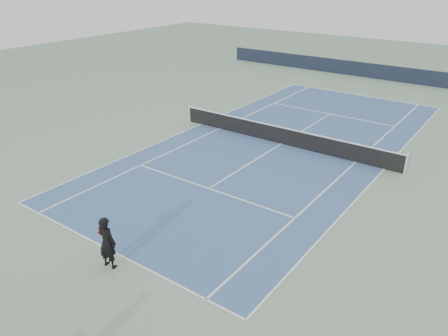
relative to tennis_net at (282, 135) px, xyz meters
The scene contains 6 objects.
ground 0.50m from the tennis_net, ahead, with size 80.00×80.00×0.00m, color gray.
court_surface 0.50m from the tennis_net, ahead, with size 10.97×23.77×0.01m, color #3C5D8E.
tennis_net is the anchor object (origin of this frame).
windscreen_far 17.89m from the tennis_net, 90.00° to the left, with size 30.00×0.25×1.20m, color black.
tennis_player 12.46m from the tennis_net, 86.92° to the right, with size 0.82×0.57×1.79m.
tennis_ball 12.86m from the tennis_net, 84.88° to the right, with size 0.07×0.07×0.07m, color #C7E42E.
Camera 1 is at (10.22, -19.48, 8.69)m, focal length 35.00 mm.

